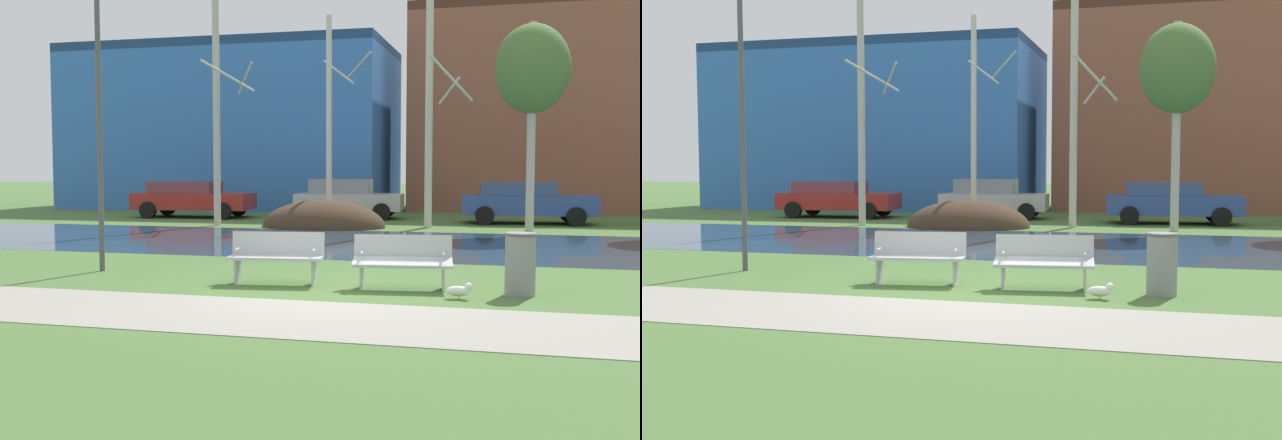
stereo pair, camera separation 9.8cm
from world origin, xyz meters
TOP-DOWN VIEW (x-y plane):
  - ground_plane at (0.00, 10.00)m, footprint 120.00×120.00m
  - paved_path_strip at (0.00, -1.93)m, footprint 60.00×2.42m
  - river_band at (0.00, 7.68)m, footprint 80.00×7.18m
  - soil_mound at (-3.27, 12.34)m, footprint 4.09×2.85m
  - bench_left at (-1.09, 0.76)m, footprint 1.66×0.76m
  - bench_right at (1.07, 0.76)m, footprint 1.66×0.76m
  - trash_bin at (2.91, 0.62)m, footprint 0.49×0.49m
  - seagull at (2.04, 0.05)m, footprint 0.42×0.16m
  - streetlamp at (-4.78, 1.38)m, footprint 0.32×0.32m
  - birch_far_left at (-6.87, 12.15)m, footprint 1.51×2.74m
  - birch_left at (-3.37, 13.62)m, footprint 1.62×2.41m
  - birch_center_left at (0.09, 13.03)m, footprint 1.53×2.39m
  - birch_center at (3.21, 12.46)m, footprint 2.24×2.24m
  - parked_van_nearest_red at (-9.37, 15.52)m, footprint 4.63×2.34m
  - parked_sedan_second_silver at (-3.42, 16.49)m, footprint 4.11×2.21m
  - parked_hatch_third_blue at (3.11, 15.52)m, footprint 4.59×2.29m
  - building_blue_store at (-10.46, 23.01)m, footprint 14.99×7.79m
  - building_brick_low at (4.01, 24.30)m, footprint 11.78×6.15m

SIDE VIEW (x-z plane):
  - ground_plane at x=0.00m, z-range 0.00..0.00m
  - soil_mound at x=-3.27m, z-range -0.89..0.89m
  - river_band at x=0.00m, z-range 0.00..0.01m
  - paved_path_strip at x=0.00m, z-range 0.00..0.01m
  - seagull at x=2.04m, z-range 0.00..0.26m
  - bench_left at x=-1.09m, z-range 0.04..0.91m
  - bench_right at x=1.07m, z-range 0.04..0.91m
  - trash_bin at x=2.91m, z-range 0.02..0.99m
  - parked_van_nearest_red at x=-9.37m, z-range 0.05..1.45m
  - parked_hatch_third_blue at x=3.11m, z-range 0.05..1.49m
  - parked_sedan_second_silver at x=-3.42m, z-range 0.04..1.54m
  - birch_left at x=-3.37m, z-range 0.10..7.16m
  - building_blue_store at x=-10.46m, z-range 0.00..7.59m
  - birch_center_left at x=0.09m, z-range 0.05..7.58m
  - streetlamp at x=-4.78m, z-range 0.94..6.92m
  - birch_far_left at x=-6.87m, z-range 0.04..8.53m
  - building_brick_low at x=4.01m, z-range 0.00..9.05m
  - birch_center at x=3.21m, z-range 1.72..8.03m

